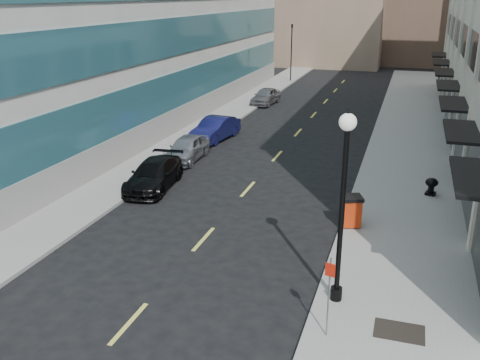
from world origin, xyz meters
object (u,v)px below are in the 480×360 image
Objects in this scene: traffic_signal at (292,28)px; car_silver_sedan at (187,148)px; car_grey_sedan at (266,96)px; car_blue_sedan at (215,129)px; urn_planter at (431,185)px; sign_post at (329,286)px; car_black_pickup at (154,175)px; trash_bin at (351,210)px; lamppost at (343,193)px.

traffic_signal is 1.66× the size of car_silver_sedan.
car_blue_sedan is at bearing -85.13° from car_grey_sedan.
car_grey_sedan is at bearing 124.54° from urn_planter.
sign_post is at bearing -67.04° from car_grey_sedan.
car_black_pickup is at bearing -84.36° from car_grey_sedan.
trash_bin is at bearing -62.34° from car_grey_sedan.
traffic_signal is 26.16m from car_blue_sedan.
car_black_pickup is at bearing -88.37° from traffic_signal.
sign_post reaches higher than trash_bin.
lamppost is 11.41m from urn_planter.
car_silver_sedan is 3.21× the size of trash_bin.
car_silver_sedan reaches higher than car_black_pickup.
sign_post reaches higher than car_black_pickup.
car_black_pickup is 0.79× the size of lamppost.
lamppost is at bearing -51.88° from car_silver_sedan.
car_black_pickup is at bearing 142.39° from lamppost.
sign_post is (10.16, -9.77, 1.01)m from car_black_pickup.
car_blue_sedan is at bearing 153.13° from urn_planter.
lamppost is (10.44, -17.38, 2.95)m from car_blue_sedan.
traffic_signal is 1.46× the size of car_black_pickup.
urn_planter is at bearing -10.17° from car_silver_sedan.
traffic_signal reaches higher than car_blue_sedan.
car_grey_sedan is at bearing 109.16° from lamppost.
car_blue_sedan is 1.89× the size of sign_post.
trash_bin is 6.45m from lamppost.
urn_planter is at bearing 35.79° from trash_bin.
car_blue_sedan is 0.76× the size of lamppost.
lamppost is (10.44, -12.65, 2.99)m from car_silver_sedan.
trash_bin is at bearing -73.70° from traffic_signal.
traffic_signal reaches higher than car_silver_sedan.
car_grey_sedan is (0.00, 12.67, -0.04)m from car_blue_sedan.
car_black_pickup is 1.04× the size of car_blue_sedan.
car_silver_sedan is 17.99m from sign_post.
sign_post is at bearing -108.65° from trash_bin.
car_silver_sedan is (0.70, -30.41, -5.00)m from traffic_signal.
car_black_pickup is at bearing 147.86° from trash_bin.
traffic_signal is 1.15× the size of lamppost.
car_silver_sedan is at bearing 129.56° from lamppost.
urn_planter is at bearing 90.96° from sign_post.
car_blue_sedan is 5.54× the size of urn_planter.
traffic_signal is at bearing 85.52° from car_black_pickup.
car_blue_sedan is 15.02m from urn_planter.
car_grey_sedan is at bearing -86.92° from traffic_signal.
car_silver_sedan is 0.92× the size of car_blue_sedan.
lamppost is at bearing -51.26° from car_blue_sedan.
trash_bin is at bearing -17.70° from car_black_pickup.
car_black_pickup is 5.78× the size of urn_planter.
car_grey_sedan is 31.96m from lamppost.
car_silver_sedan and car_grey_sedan have the same top height.
lamppost is (11.14, -43.05, -2.02)m from traffic_signal.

